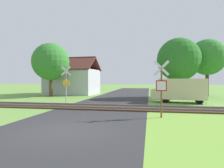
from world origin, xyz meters
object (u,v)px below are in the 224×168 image
(tree_right, at_px, (179,60))
(mail_truck, at_px, (180,89))
(crossing_sign_far, at_px, (66,82))
(tree_left, at_px, (51,62))
(tree_far, at_px, (207,57))
(stop_sign_near, at_px, (161,86))
(house, at_px, (73,81))

(tree_right, xyz_separation_m, mail_truck, (-0.56, -5.31, -3.29))
(crossing_sign_far, relative_size, mail_truck, 0.65)
(tree_left, bearing_deg, tree_far, 9.57)
(tree_far, distance_m, tree_left, 19.62)
(crossing_sign_far, bearing_deg, tree_right, 25.77)
(stop_sign_near, bearing_deg, crossing_sign_far, -24.73)
(tree_right, height_order, mail_truck, tree_right)
(stop_sign_near, bearing_deg, tree_left, -34.01)
(crossing_sign_far, bearing_deg, tree_far, 23.37)
(stop_sign_near, xyz_separation_m, tree_right, (2.73, 13.27, 2.73))
(house, bearing_deg, tree_left, -100.50)
(crossing_sign_far, xyz_separation_m, tree_right, (10.73, 8.05, 2.61))
(crossing_sign_far, xyz_separation_m, house, (-3.90, 11.28, 0.04))
(stop_sign_near, relative_size, tree_left, 0.48)
(crossing_sign_far, height_order, tree_right, tree_right)
(tree_far, distance_m, tree_right, 4.10)
(crossing_sign_far, height_order, mail_truck, crossing_sign_far)
(stop_sign_near, height_order, tree_right, tree_right)
(stop_sign_near, relative_size, house, 0.43)
(house, distance_m, tree_right, 15.21)
(house, bearing_deg, stop_sign_near, -51.95)
(stop_sign_near, height_order, house, house)
(crossing_sign_far, xyz_separation_m, mail_truck, (10.18, 2.74, -0.69))
(crossing_sign_far, height_order, house, house)
(crossing_sign_far, bearing_deg, mail_truck, 3.96)
(tree_far, xyz_separation_m, tree_right, (-3.65, -1.83, -0.39))
(house, relative_size, mail_truck, 1.45)
(tree_far, bearing_deg, tree_right, -153.44)
(stop_sign_near, height_order, crossing_sign_far, crossing_sign_far)
(crossing_sign_far, relative_size, tree_left, 0.50)
(tree_far, xyz_separation_m, tree_left, (-19.34, -3.26, -0.51))
(mail_truck, bearing_deg, tree_far, -20.54)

